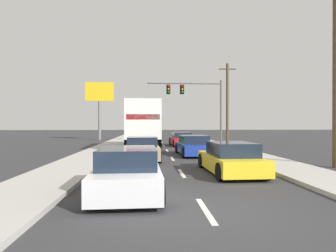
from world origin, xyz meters
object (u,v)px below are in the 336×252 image
object	(u,v)px
utility_pole_near	(336,59)
roadside_billboard	(100,100)
car_tan	(142,149)
box_truck	(143,123)
car_blue	(194,146)
car_yellow	(231,159)
traffic_signal_mast	(191,95)
car_red	(181,139)
utility_pole_mid	(227,102)
car_white	(128,172)

from	to	relation	value
utility_pole_near	roadside_billboard	distance (m)	28.02
roadside_billboard	car_tan	bearing A→B (deg)	-73.85
box_truck	car_blue	world-z (taller)	box_truck
car_blue	car_yellow	distance (m)	6.83
traffic_signal_mast	car_red	bearing A→B (deg)	-109.11
car_yellow	traffic_signal_mast	bearing A→B (deg)	86.78
car_red	utility_pole_mid	bearing A→B (deg)	37.29
traffic_signal_mast	utility_pole_mid	distance (m)	4.00
car_white	box_truck	bearing A→B (deg)	89.85
box_truck	car_tan	distance (m)	7.37
car_yellow	car_blue	bearing A→B (deg)	93.81
box_truck	roadside_billboard	distance (m)	14.46
utility_pole_mid	car_blue	bearing A→B (deg)	-114.23
car_red	roadside_billboard	distance (m)	14.39
car_yellow	utility_pole_mid	world-z (taller)	utility_pole_mid
traffic_signal_mast	utility_pole_near	xyz separation A→B (m)	(4.08, -17.89, -0.14)
car_red	traffic_signal_mast	size ratio (longest dim) A/B	0.52
box_truck	car_tan	bearing A→B (deg)	-88.89
car_tan	traffic_signal_mast	size ratio (longest dim) A/B	0.57
utility_pole_mid	utility_pole_near	bearing A→B (deg)	-89.54
car_white	utility_pole_near	size ratio (longest dim) A/B	0.46
car_white	car_red	bearing A→B (deg)	79.01
car_white	roadside_billboard	bearing A→B (deg)	101.42
traffic_signal_mast	car_tan	bearing A→B (deg)	-108.48
car_tan	utility_pole_near	xyz separation A→B (m)	(8.82, -3.71, 4.35)
utility_pole_near	roadside_billboard	world-z (taller)	utility_pole_near
car_tan	car_blue	bearing A→B (deg)	31.31
car_white	roadside_billboard	distance (m)	28.94
car_white	utility_pole_mid	distance (m)	23.96
car_yellow	roadside_billboard	bearing A→B (deg)	110.80
car_white	utility_pole_near	distance (m)	10.82
box_truck	utility_pole_near	distance (m)	14.40
car_red	traffic_signal_mast	distance (m)	6.32
car_white	car_blue	size ratio (longest dim) A/B	1.05
car_white	utility_pole_near	bearing A→B (deg)	24.78
box_truck	traffic_signal_mast	bearing A→B (deg)	55.03
car_yellow	utility_pole_near	world-z (taller)	utility_pole_near
car_yellow	utility_pole_mid	bearing A→B (deg)	75.20
car_white	roadside_billboard	xyz separation A→B (m)	(-5.66, 28.03, 4.44)
car_white	utility_pole_mid	bearing A→B (deg)	68.03
traffic_signal_mast	roadside_billboard	bearing A→B (deg)	150.48
car_blue	utility_pole_near	size ratio (longest dim) A/B	0.43
car_white	utility_pole_near	xyz separation A→B (m)	(9.00, 4.15, 4.34)
box_truck	car_blue	bearing A→B (deg)	-57.43
utility_pole_near	utility_pole_mid	distance (m)	17.80
car_white	car_red	distance (m)	18.17
car_tan	roadside_billboard	size ratio (longest dim) A/B	0.63
car_blue	utility_pole_near	world-z (taller)	utility_pole_near
car_blue	utility_pole_mid	distance (m)	13.82
car_tan	car_yellow	bearing A→B (deg)	-52.96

